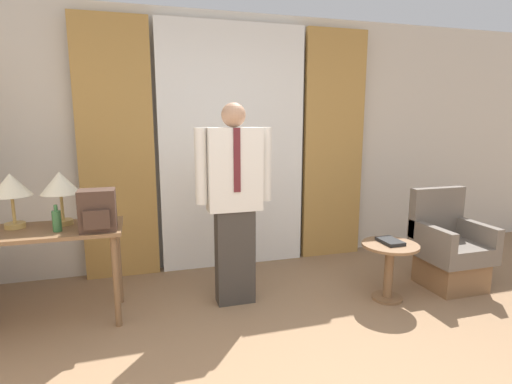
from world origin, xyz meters
TOP-DOWN VIEW (x-y plane):
  - wall_back at (0.00, 2.87)m, footprint 10.00×0.06m
  - curtain_sheer_center at (0.00, 2.74)m, footprint 1.56×0.06m
  - curtain_drape_left at (-1.18, 2.74)m, footprint 0.72×0.06m
  - curtain_drape_right at (1.18, 2.74)m, footprint 0.72×0.06m
  - desk at (-1.76, 1.89)m, footprint 1.25×0.55m
  - table_lamp_left at (-1.93, 1.99)m, footprint 0.30×0.30m
  - table_lamp_right at (-1.59, 1.99)m, footprint 0.30×0.30m
  - bottle_near_edge at (-1.60, 1.79)m, footprint 0.06×0.06m
  - backpack at (-1.30, 1.73)m, footprint 0.26×0.22m
  - person at (-0.21, 1.83)m, footprint 0.66×0.22m
  - armchair at (1.86, 1.59)m, footprint 0.58×0.59m
  - side_table at (1.12, 1.48)m, footprint 0.49×0.49m
  - book at (1.13, 1.51)m, footprint 0.16×0.24m

SIDE VIEW (x-z plane):
  - armchair at x=1.86m, z-range -0.12..0.82m
  - side_table at x=1.12m, z-range 0.09..0.62m
  - book at x=1.13m, z-range 0.52..0.55m
  - desk at x=-1.76m, z-range 0.27..1.04m
  - bottle_near_edge at x=-1.60m, z-range 0.75..0.96m
  - backpack at x=-1.30m, z-range 0.77..1.09m
  - person at x=-0.21m, z-range 0.07..1.82m
  - table_lamp_left at x=-1.93m, z-range 0.88..1.31m
  - table_lamp_right at x=-1.59m, z-range 0.88..1.31m
  - curtain_sheer_center at x=0.00m, z-range 0.00..2.58m
  - curtain_drape_left at x=-1.18m, z-range 0.00..2.58m
  - curtain_drape_right at x=1.18m, z-range 0.00..2.58m
  - wall_back at x=0.00m, z-range 0.00..2.70m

